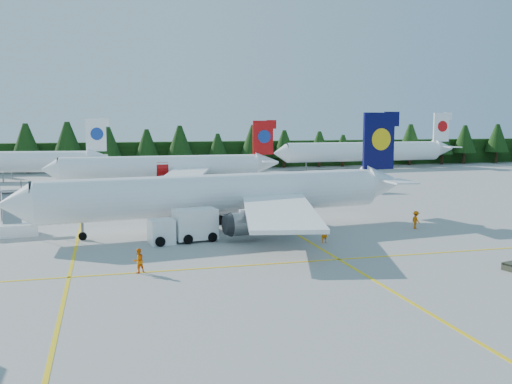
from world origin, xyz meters
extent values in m
plane|color=#A2A29D|center=(0.00, 0.00, 0.00)|extent=(320.00, 320.00, 0.00)
cube|color=yellow|center=(-14.00, 20.00, 0.01)|extent=(0.25, 120.00, 0.01)
cube|color=yellow|center=(6.00, 20.00, 0.01)|extent=(0.25, 120.00, 0.01)
cube|color=yellow|center=(0.00, -6.00, 0.01)|extent=(80.00, 0.25, 0.01)
cube|color=black|center=(0.00, 82.00, 3.00)|extent=(220.00, 4.00, 6.00)
cylinder|color=white|center=(-0.83, 8.13, 3.56)|extent=(33.87, 7.76, 3.96)
cone|color=white|center=(-18.92, 6.06, 3.56)|extent=(3.20, 4.25, 3.96)
cube|color=#08083D|center=(17.35, 10.22, 8.51)|extent=(3.78, 0.77, 6.13)
cube|color=white|center=(1.16, 16.82, 2.97)|extent=(11.56, 15.97, 1.12)
cylinder|color=gray|center=(-0.51, 13.95, 1.58)|extent=(3.58, 2.45, 2.08)
cube|color=white|center=(3.07, 0.11, 2.97)|extent=(8.77, 15.72, 1.12)
cylinder|color=gray|center=(0.80, 2.54, 1.58)|extent=(3.58, 2.45, 2.08)
cylinder|color=gray|center=(-13.54, 6.68, 0.84)|extent=(0.24, 0.24, 1.68)
cylinder|color=white|center=(-2.70, 45.89, 3.29)|extent=(31.12, 3.77, 3.66)
cone|color=white|center=(-19.54, 45.83, 3.29)|extent=(2.57, 3.67, 3.66)
cube|color=red|center=(14.23, 45.94, 7.87)|extent=(3.48, 0.33, 5.67)
cube|color=white|center=(0.02, 53.67, 2.75)|extent=(9.50, 14.75, 1.04)
cylinder|color=gray|center=(-1.80, 51.20, 1.46)|extent=(3.12, 1.93, 1.92)
cube|color=white|center=(0.07, 38.12, 2.75)|extent=(9.42, 14.75, 1.04)
cylinder|color=gray|center=(-1.77, 40.58, 1.46)|extent=(3.12, 1.93, 1.92)
cylinder|color=gray|center=(-14.52, 45.85, 0.78)|extent=(0.22, 0.22, 1.56)
cube|color=white|center=(-12.88, 60.72, 8.14)|extent=(3.61, 0.83, 5.87)
cylinder|color=white|center=(44.31, 70.36, 3.83)|extent=(36.32, 5.48, 4.26)
cone|color=white|center=(24.73, 69.69, 3.83)|extent=(3.12, 4.36, 4.26)
cube|color=white|center=(63.99, 71.02, 9.16)|extent=(4.06, 0.51, 6.60)
cylinder|color=gray|center=(30.56, 69.89, 0.85)|extent=(0.26, 0.26, 1.70)
cube|color=white|center=(-19.91, 10.12, 0.57)|extent=(4.63, 2.90, 1.14)
cube|color=gray|center=(-20.22, 12.16, 2.37)|extent=(2.25, 4.32, 3.06)
cube|color=gray|center=(-20.53, 14.21, 3.77)|extent=(2.02, 1.50, 0.12)
cube|color=silver|center=(-6.78, 3.26, 1.08)|extent=(2.37, 2.37, 2.16)
cube|color=black|center=(-6.78, 3.26, 1.60)|extent=(2.05, 2.22, 0.93)
cube|color=silver|center=(-3.74, 3.77, 1.54)|extent=(4.03, 2.84, 2.68)
cube|color=#313426|center=(-5.61, 9.57, 0.46)|extent=(2.78, 2.30, 0.16)
cube|color=#BABEC0|center=(-5.61, 9.57, 1.43)|extent=(2.01, 1.97, 1.77)
cube|color=#313426|center=(-2.54, 8.51, 0.46)|extent=(2.78, 2.30, 0.16)
cube|color=#BABEC0|center=(-2.54, 8.51, 1.43)|extent=(2.01, 1.97, 1.77)
imported|color=orange|center=(7.14, -0.08, 0.88)|extent=(0.71, 0.54, 1.75)
imported|color=orange|center=(-9.29, -6.02, 0.88)|extent=(1.07, 1.00, 1.77)
imported|color=#DF6004|center=(18.41, 3.81, 0.90)|extent=(0.53, 0.76, 1.79)
camera|label=1|loc=(-11.27, -46.20, 10.74)|focal=40.00mm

